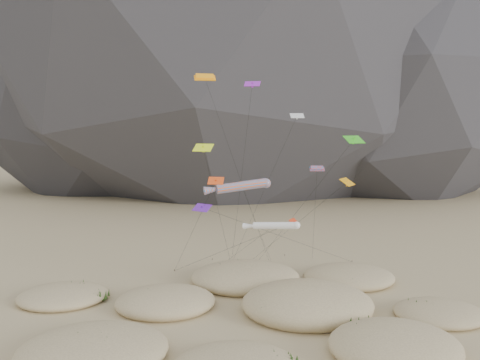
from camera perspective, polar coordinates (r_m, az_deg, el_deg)
The scene contains 9 objects.
ground at distance 50.47m, azimuth 3.75°, elevation -17.82°, with size 500.00×500.00×0.00m, color #CCB789.
dunes at distance 54.26m, azimuth 2.40°, elevation -15.19°, with size 53.06×33.87×4.26m.
dune_grass at distance 53.25m, azimuth 1.97°, elevation -15.50°, with size 42.51×28.61×1.42m.
kite_stakes at distance 72.80m, azimuth 2.58°, elevation -9.99°, with size 27.20×7.40×0.30m.
rainbow_tube_kite at distance 58.24m, azimuth -0.07°, elevation -0.78°, with size 10.37×13.19×14.37m.
white_tube_kite at distance 55.84m, azimuth 3.96°, elevation -5.57°, with size 8.15×17.84×9.82m.
orange_parafoil at distance 61.88m, azimuth -4.21°, elevation 12.09°, with size 11.15×8.57×27.67m.
multi_parafoil at distance 61.44m, azimuth 9.37°, elevation 1.18°, with size 3.40×12.59×15.80m.
delta_kites at distance 58.04m, azimuth 4.41°, elevation 2.09°, with size 27.14×18.30×26.38m.
Camera 1 is at (-6.49, -45.56, 20.70)m, focal length 35.00 mm.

